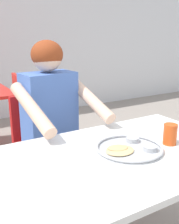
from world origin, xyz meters
TOP-DOWN VIEW (x-y plane):
  - table_foreground at (-0.05, 0.09)m, footprint 1.28×0.79m
  - thali_tray at (0.01, 0.09)m, footprint 0.33×0.33m
  - drinking_cup at (0.24, 0.04)m, footprint 0.07×0.07m
  - chair_foreground at (-0.14, 0.90)m, footprint 0.43×0.45m
  - diner_foreground at (-0.12, 0.68)m, footprint 0.53×0.58m
  - chair_red_right at (0.17, 2.14)m, footprint 0.43×0.44m

SIDE VIEW (x-z plane):
  - chair_red_right at x=0.17m, z-range 0.07..0.90m
  - chair_foreground at x=-0.14m, z-range 0.06..0.92m
  - table_foreground at x=-0.05m, z-range 0.29..1.02m
  - thali_tray at x=0.01m, z-range 0.72..0.75m
  - diner_foreground at x=-0.12m, z-range 0.11..1.36m
  - drinking_cup at x=0.24m, z-range 0.73..0.84m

